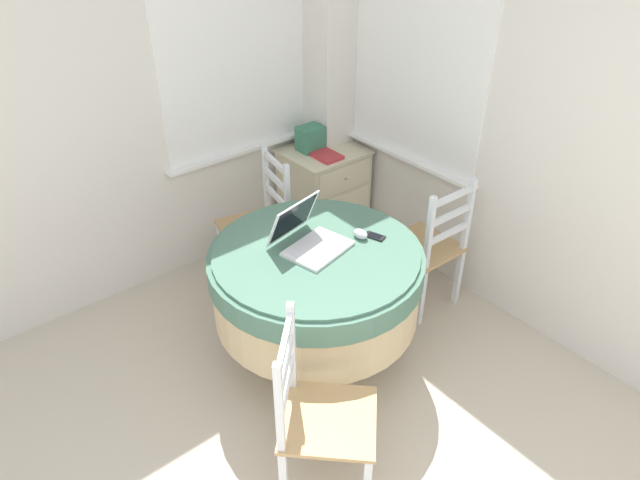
# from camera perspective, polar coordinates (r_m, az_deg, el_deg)

# --- Properties ---
(corner_room_shell) EXTENTS (4.47, 4.72, 2.55)m
(corner_room_shell) POSITION_cam_1_polar(r_m,az_deg,el_deg) (3.09, 0.48, 11.16)
(corner_room_shell) COLOR silver
(corner_room_shell) RESTS_ON ground_plane
(round_dining_table) EXTENTS (1.16, 1.16, 0.74)m
(round_dining_table) POSITION_cam_1_polar(r_m,az_deg,el_deg) (3.13, -0.40, -3.85)
(round_dining_table) COLOR #4C3D2D
(round_dining_table) RESTS_ON ground_plane
(laptop) EXTENTS (0.40, 0.41, 0.25)m
(laptop) POSITION_cam_1_polar(r_m,az_deg,el_deg) (3.02, -1.10, 0.22)
(laptop) COLOR white
(laptop) RESTS_ON round_dining_table
(computer_mouse) EXTENTS (0.06, 0.09, 0.05)m
(computer_mouse) POSITION_cam_1_polar(r_m,az_deg,el_deg) (3.12, 4.07, 0.61)
(computer_mouse) COLOR silver
(computer_mouse) RESTS_ON round_dining_table
(cell_phone) EXTENTS (0.09, 0.12, 0.01)m
(cell_phone) POSITION_cam_1_polar(r_m,az_deg,el_deg) (3.14, 5.49, 0.39)
(cell_phone) COLOR black
(cell_phone) RESTS_ON round_dining_table
(dining_chair_near_back_window) EXTENTS (0.49, 0.47, 0.92)m
(dining_chair_near_back_window) POSITION_cam_1_polar(r_m,az_deg,el_deg) (3.84, -6.07, 1.60)
(dining_chair_near_back_window) COLOR tan
(dining_chair_near_back_window) RESTS_ON ground_plane
(dining_chair_near_right_window) EXTENTS (0.41, 0.42, 0.92)m
(dining_chair_near_right_window) POSITION_cam_1_polar(r_m,az_deg,el_deg) (3.64, 10.78, -0.73)
(dining_chair_near_right_window) COLOR tan
(dining_chair_near_right_window) RESTS_ON ground_plane
(dining_chair_camera_near) EXTENTS (0.57, 0.57, 0.92)m
(dining_chair_camera_near) POSITION_cam_1_polar(r_m,az_deg,el_deg) (2.60, -0.19, -17.24)
(dining_chair_camera_near) COLOR tan
(dining_chair_camera_near) RESTS_ON ground_plane
(corner_cabinet) EXTENTS (0.56, 0.51, 0.70)m
(corner_cabinet) POSITION_cam_1_polar(r_m,az_deg,el_deg) (4.37, 0.37, 4.76)
(corner_cabinet) COLOR beige
(corner_cabinet) RESTS_ON ground_plane
(storage_box) EXTENTS (0.18, 0.15, 0.18)m
(storage_box) POSITION_cam_1_polar(r_m,az_deg,el_deg) (4.19, -0.97, 10.12)
(storage_box) COLOR #387A5B
(storage_box) RESTS_ON corner_cabinet
(book_on_cabinet) EXTENTS (0.16, 0.25, 0.02)m
(book_on_cabinet) POSITION_cam_1_polar(r_m,az_deg,el_deg) (4.12, 0.46, 8.52)
(book_on_cabinet) COLOR #BC3338
(book_on_cabinet) RESTS_ON corner_cabinet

